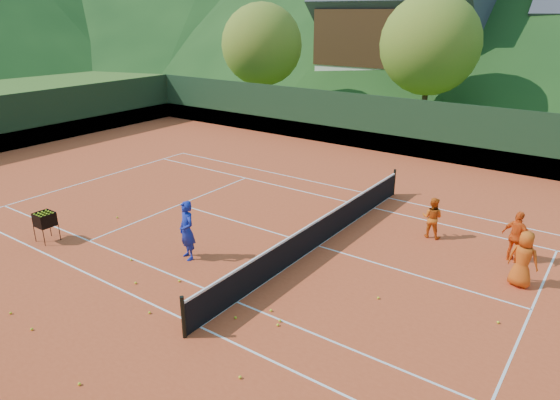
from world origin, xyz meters
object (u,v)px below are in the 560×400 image
Objects in this scene: tennis_net at (318,232)px; chalet_left at (403,31)px; student_b at (517,237)px; ball_hopper at (45,220)px; coach at (187,230)px; student_a at (432,218)px; student_c at (523,259)px.

chalet_left is at bearing 108.43° from tennis_net.
ball_hopper is at bearing 51.00° from student_b.
student_a is at bearing 66.31° from coach.
coach reaches higher than student_a.
student_a is (5.54, 5.86, -0.23)m from coach.
student_a is at bearing 36.89° from ball_hopper.
tennis_net is (-5.85, -1.11, -0.31)m from student_c.
student_a is at bearing 45.88° from tennis_net.
student_b is 5.98m from tennis_net.
student_a is at bearing 15.81° from student_b.
student_a is 0.87× the size of student_c.
student_c is at bearing 147.17° from student_a.
student_b is at bearing -60.71° from chalet_left.
student_b is at bearing 170.35° from student_a.
ball_hopper is at bearing -139.03° from coach.
student_b is 1.61× the size of ball_hopper.
student_a is 12.82m from ball_hopper.
student_a is 1.41× the size of ball_hopper.
ball_hopper is 0.07× the size of chalet_left.
student_b is at bearing 54.08° from coach.
chalet_left is (-10.00, 30.00, 5.13)m from tennis_net.
coach is at bearing 21.25° from ball_hopper.
coach is 1.32× the size of student_a.
tennis_net is (2.82, 3.06, -0.43)m from coach.
chalet_left is at bearing 94.05° from ball_hopper.
student_c is (0.46, -1.45, 0.01)m from student_b.
student_c reaches higher than ball_hopper.
student_a is 2.68m from student_b.
coach is 34.15m from chalet_left.
student_a is 3.92m from tennis_net.
student_c is 1.63× the size of ball_hopper.
chalet_left is (-15.39, 27.44, 4.82)m from student_b.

